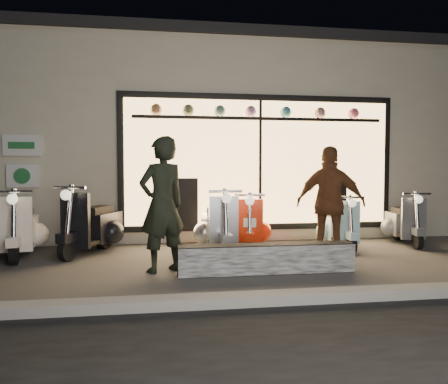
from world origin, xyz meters
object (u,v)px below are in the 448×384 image
(scooter_red, at_px, (250,227))
(man, at_px, (162,204))
(woman, at_px, (330,203))
(scooter_silver, at_px, (218,227))
(graffiti_barrier, at_px, (267,259))

(scooter_red, xyz_separation_m, man, (-1.58, -1.54, 0.54))
(woman, bearing_deg, man, 35.34)
(scooter_silver, height_order, woman, woman)
(graffiti_barrier, bearing_deg, man, 167.55)
(graffiti_barrier, xyz_separation_m, scooter_silver, (-0.45, 1.63, 0.22))
(scooter_silver, relative_size, man, 0.78)
(graffiti_barrier, relative_size, man, 1.29)
(man, height_order, woman, man)
(woman, bearing_deg, scooter_red, -21.77)
(scooter_silver, bearing_deg, scooter_red, 17.52)
(graffiti_barrier, xyz_separation_m, woman, (1.19, 0.69, 0.69))
(graffiti_barrier, height_order, man, man)
(graffiti_barrier, distance_m, woman, 1.54)
(scooter_silver, height_order, scooter_red, scooter_silver)
(scooter_red, height_order, woman, woman)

